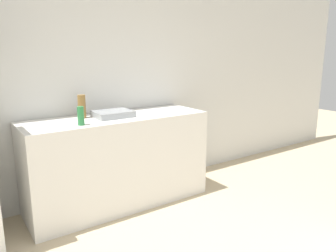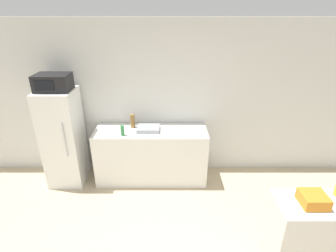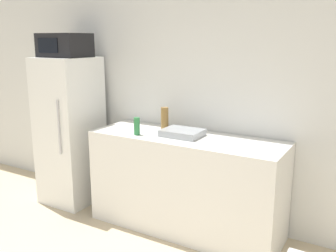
# 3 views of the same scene
# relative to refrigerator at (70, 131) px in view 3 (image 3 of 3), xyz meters

# --- Properties ---
(wall_back) EXTENTS (8.00, 0.06, 2.60)m
(wall_back) POSITION_rel_refrigerator_xyz_m (1.48, 0.40, 0.50)
(wall_back) COLOR silver
(wall_back) RESTS_ON ground_plane
(refrigerator) EXTENTS (0.56, 0.59, 1.60)m
(refrigerator) POSITION_rel_refrigerator_xyz_m (0.00, 0.00, 0.00)
(refrigerator) COLOR white
(refrigerator) RESTS_ON ground_plane
(microwave) EXTENTS (0.50, 0.37, 0.24)m
(microwave) POSITION_rel_refrigerator_xyz_m (-0.00, -0.00, 0.92)
(microwave) COLOR black
(microwave) RESTS_ON refrigerator
(counter) EXTENTS (1.82, 0.61, 0.91)m
(counter) POSITION_rel_refrigerator_xyz_m (1.41, 0.05, -0.34)
(counter) COLOR silver
(counter) RESTS_ON ground_plane
(sink_basin) EXTENTS (0.36, 0.28, 0.06)m
(sink_basin) POSITION_rel_refrigerator_xyz_m (1.37, 0.05, 0.15)
(sink_basin) COLOR #9EA3A8
(sink_basin) RESTS_ON counter
(bottle_tall) EXTENTS (0.07, 0.07, 0.22)m
(bottle_tall) POSITION_rel_refrigerator_xyz_m (1.11, 0.18, 0.23)
(bottle_tall) COLOR olive
(bottle_tall) RESTS_ON counter
(bottle_short) EXTENTS (0.06, 0.06, 0.16)m
(bottle_short) POSITION_rel_refrigerator_xyz_m (0.99, -0.12, 0.20)
(bottle_short) COLOR #2D7F42
(bottle_short) RESTS_ON counter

